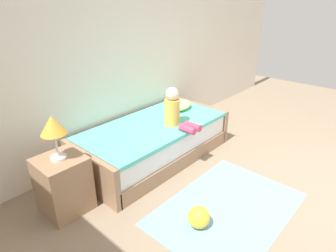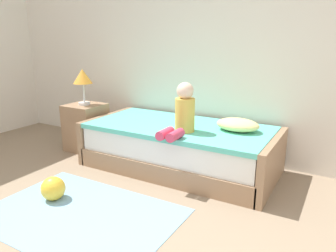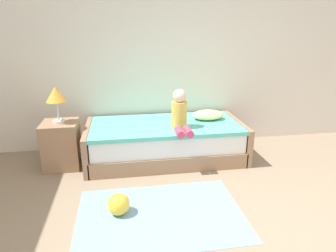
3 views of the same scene
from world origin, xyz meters
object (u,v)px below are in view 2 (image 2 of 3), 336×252
(bed, at_px, (179,147))
(pillow, at_px, (238,125))
(table_lamp, at_px, (83,78))
(child_figure, at_px, (183,113))
(nightstand, at_px, (86,127))
(toy_ball, at_px, (53,188))

(bed, bearing_deg, pillow, 9.14)
(table_lamp, bearing_deg, child_figure, -7.03)
(table_lamp, bearing_deg, bed, 1.81)
(bed, bearing_deg, nightstand, -178.19)
(table_lamp, relative_size, toy_ball, 2.07)
(nightstand, xyz_separation_m, toy_ball, (0.71, -1.18, -0.19))
(nightstand, bearing_deg, child_figure, -7.03)
(nightstand, bearing_deg, pillow, 4.14)
(nightstand, xyz_separation_m, pillow, (1.97, 0.14, 0.26))
(toy_ball, bearing_deg, nightstand, 121.03)
(nightstand, distance_m, table_lamp, 0.64)
(table_lamp, relative_size, child_figure, 0.88)
(bed, xyz_separation_m, table_lamp, (-1.35, -0.04, 0.69))
(nightstand, bearing_deg, table_lamp, 90.00)
(pillow, bearing_deg, table_lamp, -175.86)
(bed, relative_size, toy_ball, 9.72)
(bed, distance_m, child_figure, 0.54)
(child_figure, relative_size, pillow, 1.16)
(nightstand, height_order, child_figure, child_figure)
(nightstand, bearing_deg, toy_ball, -58.97)
(table_lamp, height_order, pillow, table_lamp)
(toy_ball, bearing_deg, table_lamp, 121.03)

